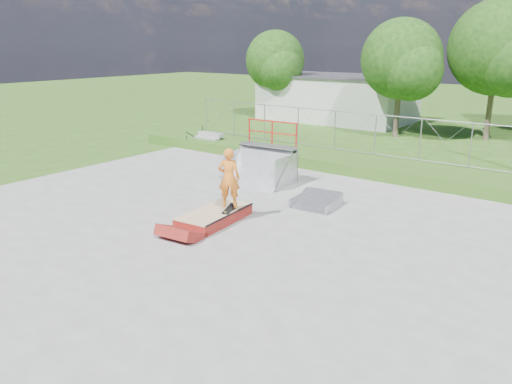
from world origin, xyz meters
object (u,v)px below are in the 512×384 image
quarter_pipe (259,155)px  skater (229,180)px  flat_bank_ramp (316,201)px  grind_box (214,217)px

quarter_pipe → skater: (1.82, -3.96, 0.15)m
quarter_pipe → flat_bank_ramp: bearing=-23.3°
grind_box → flat_bank_ramp: bearing=56.0°
grind_box → skater: skater is taller
grind_box → quarter_pipe: size_ratio=1.10×
flat_bank_ramp → skater: 3.33m
flat_bank_ramp → skater: skater is taller
flat_bank_ramp → quarter_pipe: bearing=155.0°
quarter_pipe → flat_bank_ramp: quarter_pipe is taller
flat_bank_ramp → skater: bearing=-121.8°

